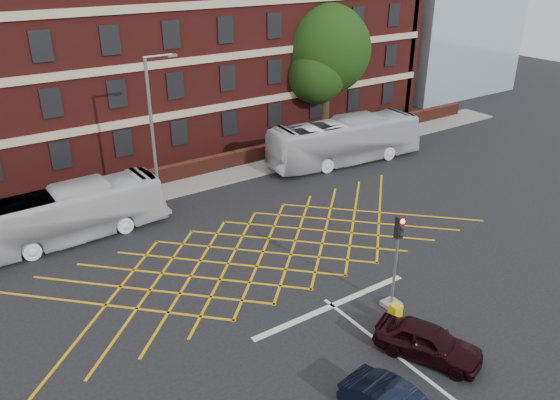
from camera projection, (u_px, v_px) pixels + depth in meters
ground at (286, 270)px, 25.92m from camera, size 120.00×120.00×0.00m
victorian_building at (115, 40)px, 39.25m from camera, size 51.00×12.17×20.40m
boundary_wall at (172, 174)px, 35.44m from camera, size 56.00×0.50×1.10m
far_pavement at (179, 186)px, 34.90m from camera, size 60.00×3.00×0.12m
glass_block at (438, 41)px, 56.92m from camera, size 14.00×10.00×10.00m
box_junction_hatching at (263, 252)px, 27.42m from camera, size 8.22×8.22×0.02m
stop_line at (332, 306)px, 23.29m from camera, size 8.00×0.30×0.02m
centre_line at (454, 400)px, 18.42m from camera, size 0.15×14.00×0.02m
bus_left at (64, 215)px, 27.97m from camera, size 10.39×2.69×2.88m
bus_right at (345, 141)px, 38.27m from camera, size 11.67×3.89×3.19m
car_maroon at (428, 342)px, 20.16m from camera, size 3.07×4.25×1.34m
deciduous_tree at (325, 56)px, 43.14m from camera, size 7.44×7.11×10.16m
traffic_light_near at (395, 271)px, 22.55m from camera, size 0.70×0.70×4.27m
street_lamp at (157, 163)px, 30.27m from camera, size 2.25×1.00×8.88m
utility_cabinet at (395, 315)px, 21.89m from camera, size 0.42×0.40×1.00m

